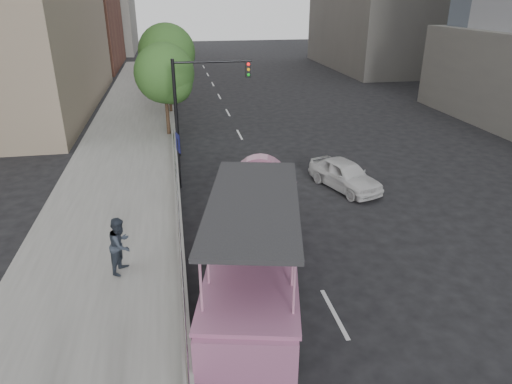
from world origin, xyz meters
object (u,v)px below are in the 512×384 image
(duck_boat, at_px, (255,241))
(car, at_px, (345,174))
(parking_sign, at_px, (179,154))
(street_tree_near, at_px, (166,76))
(street_tree_far, at_px, (168,55))
(pedestrian_mid, at_px, (121,245))
(traffic_signal, at_px, (198,92))

(duck_boat, distance_m, car, 8.10)
(parking_sign, height_order, street_tree_near, street_tree_near)
(car, xyz_separation_m, street_tree_far, (-7.55, 15.41, 3.64))
(pedestrian_mid, bearing_deg, street_tree_near, 14.91)
(duck_boat, relative_size, street_tree_near, 1.70)
(car, height_order, pedestrian_mid, pedestrian_mid)
(traffic_signal, bearing_deg, street_tree_far, 98.43)
(parking_sign, relative_size, traffic_signal, 0.50)
(car, bearing_deg, parking_sign, 149.84)
(traffic_signal, bearing_deg, car, -44.18)
(car, relative_size, parking_sign, 1.52)
(car, bearing_deg, street_tree_near, 110.04)
(car, xyz_separation_m, traffic_signal, (-6.15, 5.98, 2.83))
(parking_sign, bearing_deg, street_tree_near, 92.61)
(parking_sign, relative_size, street_tree_near, 0.45)
(duck_boat, bearing_deg, pedestrian_mid, 173.56)
(street_tree_near, bearing_deg, duck_boat, -80.90)
(duck_boat, xyz_separation_m, traffic_signal, (-0.89, 12.12, 2.33))
(street_tree_far, bearing_deg, traffic_signal, -81.57)
(parking_sign, height_order, traffic_signal, traffic_signal)
(car, distance_m, street_tree_far, 17.54)
(car, xyz_separation_m, street_tree_near, (-7.75, 9.41, 3.15))
(street_tree_far, bearing_deg, parking_sign, -89.32)
(parking_sign, distance_m, traffic_signal, 5.09)
(car, height_order, street_tree_near, street_tree_near)
(car, distance_m, pedestrian_mid, 10.95)
(car, xyz_separation_m, parking_sign, (-7.38, 1.40, 0.97))
(traffic_signal, distance_m, street_tree_near, 3.80)
(car, bearing_deg, street_tree_far, 96.67)
(traffic_signal, distance_m, street_tree_far, 9.57)
(duck_boat, xyz_separation_m, street_tree_far, (-2.29, 21.55, 3.14))
(duck_boat, bearing_deg, parking_sign, 105.75)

